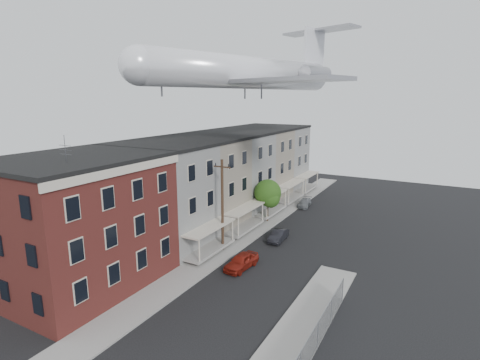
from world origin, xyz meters
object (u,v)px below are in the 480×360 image
Objects in this scene: utility_pole at (222,204)px; airplane at (251,72)px; street_tree at (268,194)px; car_near at (241,261)px; car_far at (304,203)px; car_mid at (278,235)px.

utility_pole is 13.85m from airplane.
car_near is at bearing -75.80° from street_tree.
airplane reaches higher than street_tree.
street_tree is 1.34× the size of car_near.
utility_pole is 5.96m from car_near.
airplane is at bearing -96.88° from street_tree.
car_near is at bearing -92.56° from car_far.
street_tree is at bearing 88.11° from utility_pole.
airplane is at bearing 118.57° from car_near.
utility_pole is 18.86m from car_far.
utility_pole reaches higher than car_mid.
car_far is (1.67, 8.37, -2.92)m from street_tree.
street_tree reaches higher than car_mid.
car_far is at bearing 78.70° from street_tree.
airplane is at bearing -106.59° from car_far.
street_tree is 9.02m from car_far.
car_mid reaches higher than car_far.
car_near is (3.51, -2.66, -4.01)m from utility_pole.
car_far is (2.00, 18.30, -4.14)m from utility_pole.
utility_pole is 2.32× the size of car_near.
car_mid is 17.07m from airplane.
utility_pole reaches higher than car_near.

